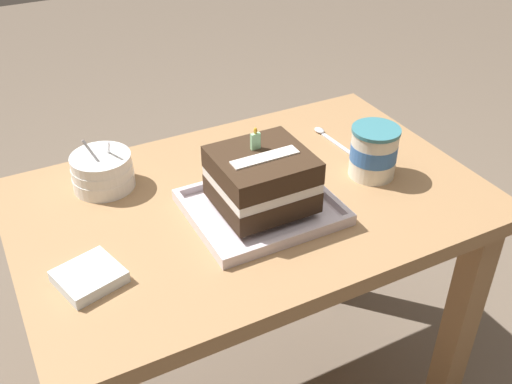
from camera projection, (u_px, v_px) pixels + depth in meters
dining_table at (251, 241)px, 1.32m from camera, size 0.97×0.64×0.68m
foil_tray at (261, 209)px, 1.20m from camera, size 0.29×0.25×0.02m
birthday_cake at (262, 179)px, 1.16m from camera, size 0.18×0.17×0.16m
bowl_stack at (103, 171)px, 1.26m from camera, size 0.13×0.13×0.12m
ice_cream_tub at (374, 152)px, 1.29m from camera, size 0.10×0.10×0.11m
serving_spoon_near_tray at (326, 135)px, 1.46m from camera, size 0.02×0.15×0.01m
napkin_pile at (89, 277)px, 1.03m from camera, size 0.13×0.12×0.02m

